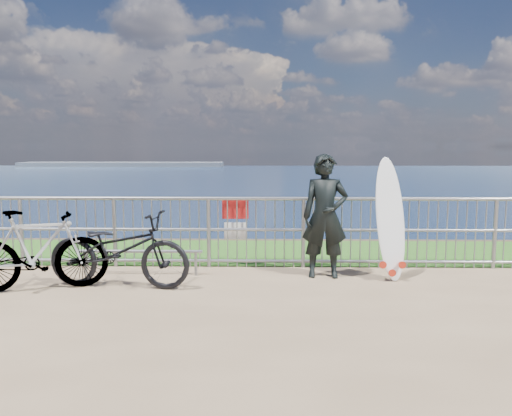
{
  "coord_description": "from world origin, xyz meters",
  "views": [
    {
      "loc": [
        0.41,
        -6.18,
        1.91
      ],
      "look_at": [
        0.26,
        1.2,
        1.0
      ],
      "focal_mm": 35.0,
      "sensor_mm": 36.0,
      "label": 1
    }
  ],
  "objects_px": {
    "surfer": "(325,216)",
    "bicycle_near": "(119,250)",
    "surfboard": "(390,223)",
    "bicycle_far": "(37,250)"
  },
  "relations": [
    {
      "from": "surfer",
      "to": "bicycle_near",
      "type": "bearing_deg",
      "value": -166.33
    },
    {
      "from": "surfboard",
      "to": "bicycle_far",
      "type": "relative_size",
      "value": 0.98
    },
    {
      "from": "surfer",
      "to": "bicycle_near",
      "type": "xyz_separation_m",
      "value": [
        -2.86,
        -0.6,
        -0.38
      ]
    },
    {
      "from": "surfboard",
      "to": "bicycle_far",
      "type": "distance_m",
      "value": 4.88
    },
    {
      "from": "bicycle_near",
      "to": "bicycle_far",
      "type": "xyz_separation_m",
      "value": [
        -1.04,
        -0.18,
        0.02
      ]
    },
    {
      "from": "surfboard",
      "to": "bicycle_near",
      "type": "xyz_separation_m",
      "value": [
        -3.79,
        -0.51,
        -0.3
      ]
    },
    {
      "from": "surfer",
      "to": "bicycle_near",
      "type": "distance_m",
      "value": 2.95
    },
    {
      "from": "bicycle_far",
      "to": "surfer",
      "type": "bearing_deg",
      "value": -95.68
    },
    {
      "from": "surfer",
      "to": "bicycle_far",
      "type": "relative_size",
      "value": 1.0
    },
    {
      "from": "bicycle_near",
      "to": "surfboard",
      "type": "bearing_deg",
      "value": -75.27
    }
  ]
}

